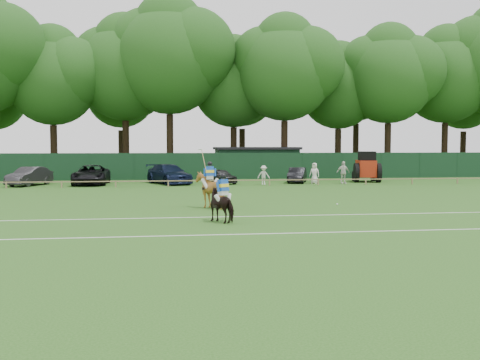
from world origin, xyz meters
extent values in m
plane|color=#1E4C14|center=(0.00, 0.00, 0.00)|extent=(160.00, 160.00, 0.00)
imported|color=black|center=(-1.01, -2.59, 0.71)|extent=(1.58, 1.82, 1.42)
imported|color=brown|center=(-1.10, 2.64, 0.93)|extent=(1.61, 1.78, 1.85)
imported|color=#2D2C2F|center=(-13.94, 20.72, 0.75)|extent=(3.07, 4.80, 1.49)
imported|color=black|center=(-9.19, 21.18, 0.80)|extent=(2.68, 5.75, 1.59)
imported|color=#101932|center=(-2.89, 21.25, 0.81)|extent=(4.26, 6.00, 1.61)
imported|color=#2D2D2F|center=(1.39, 20.85, 0.63)|extent=(2.83, 3.96, 1.25)
imported|color=black|center=(8.04, 21.17, 0.65)|extent=(2.57, 4.18, 1.30)
imported|color=beige|center=(4.74, 19.19, 0.78)|extent=(1.01, 0.58, 1.56)
imported|color=silver|center=(11.55, 19.42, 0.94)|extent=(1.12, 0.51, 1.89)
imported|color=white|center=(9.18, 19.78, 0.87)|extent=(1.02, 0.93, 1.75)
cube|color=silver|center=(-1.01, -2.59, 1.22)|extent=(0.44, 0.42, 0.18)
cube|color=blue|center=(-1.01, -2.59, 1.54)|extent=(0.50, 0.48, 0.51)
cube|color=yellow|center=(-1.01, -2.59, 1.52)|extent=(0.52, 0.48, 0.18)
sphere|color=black|center=(-1.01, -2.59, 1.91)|extent=(0.25, 0.25, 0.25)
cylinder|color=silver|center=(-0.76, -2.49, 0.92)|extent=(0.34, 0.48, 0.59)
cylinder|color=silver|center=(-1.19, -2.78, 0.92)|extent=(0.49, 0.23, 0.59)
cube|color=silver|center=(-1.10, 2.64, 1.56)|extent=(0.38, 0.29, 0.18)
cube|color=blue|center=(-1.10, 2.64, 1.88)|extent=(0.42, 0.33, 0.51)
cube|color=yellow|center=(-1.10, 2.64, 1.86)|extent=(0.45, 0.32, 0.18)
sphere|color=black|center=(-1.10, 2.64, 2.25)|extent=(0.25, 0.25, 0.25)
cylinder|color=silver|center=(-0.84, 2.57, 1.26)|extent=(0.42, 0.33, 0.59)
cylinder|color=silver|center=(-1.36, 2.61, 1.26)|extent=(0.42, 0.36, 0.59)
cylinder|color=tan|center=(-1.39, 2.71, 2.43)|extent=(0.24, 0.59, 1.17)
sphere|color=silver|center=(5.80, 3.18, 0.04)|extent=(0.09, 0.09, 0.09)
cube|color=silver|center=(0.00, -6.00, 0.01)|extent=(60.00, 0.10, 0.01)
cube|color=silver|center=(0.00, -1.00, 0.01)|extent=(60.00, 0.10, 0.01)
cube|color=#997F5B|center=(0.00, 18.00, 0.45)|extent=(62.00, 0.08, 0.08)
cube|color=#14351E|center=(0.00, 27.00, 1.25)|extent=(92.00, 0.04, 2.50)
cube|color=#14331E|center=(6.00, 30.00, 1.40)|extent=(8.00, 4.00, 2.80)
cube|color=black|center=(6.00, 30.00, 2.92)|extent=(8.40, 4.40, 0.24)
cube|color=#B02710|center=(14.32, 21.50, 1.17)|extent=(1.94, 2.91, 1.45)
cube|color=black|center=(14.23, 21.06, 2.18)|extent=(1.59, 1.68, 1.00)
cylinder|color=black|center=(13.24, 20.92, 0.84)|extent=(0.65, 1.71, 1.67)
cylinder|color=black|center=(15.10, 20.55, 0.84)|extent=(0.65, 1.71, 1.67)
cylinder|color=black|center=(13.71, 22.76, 0.45)|extent=(0.50, 0.94, 0.89)
cylinder|color=black|center=(15.36, 22.43, 0.45)|extent=(0.50, 0.94, 0.89)
camera|label=1|loc=(-3.58, -25.75, 3.18)|focal=42.00mm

